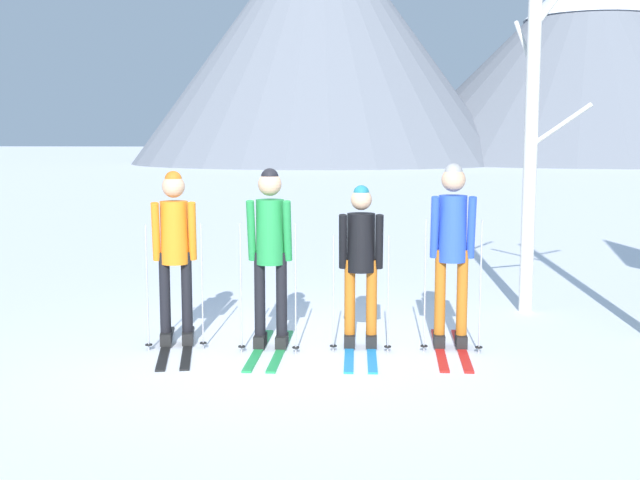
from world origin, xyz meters
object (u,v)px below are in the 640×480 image
(skier_in_green, at_px, (270,249))
(skier_in_black, at_px, (361,261))
(skier_in_orange, at_px, (175,247))
(skier_in_blue, at_px, (452,243))
(birch_tree_tall, at_px, (532,128))

(skier_in_green, height_order, skier_in_black, skier_in_green)
(skier_in_orange, distance_m, skier_in_green, 0.99)
(skier_in_black, xyz_separation_m, skier_in_blue, (0.90, 0.14, 0.18))
(skier_in_blue, xyz_separation_m, birch_tree_tall, (0.95, 1.87, 1.17))
(skier_in_green, relative_size, skier_in_blue, 0.97)
(skier_in_orange, xyz_separation_m, birch_tree_tall, (3.73, 2.17, 1.22))
(skier_in_green, bearing_deg, skier_in_blue, 9.65)
(skier_in_green, height_order, skier_in_blue, skier_in_blue)
(skier_in_orange, height_order, skier_in_blue, skier_in_blue)
(skier_in_black, relative_size, birch_tree_tall, 0.39)
(skier_in_green, distance_m, birch_tree_tall, 3.71)
(skier_in_orange, xyz_separation_m, skier_in_black, (1.88, 0.16, -0.12))
(skier_in_black, bearing_deg, birch_tree_tall, 47.35)
(skier_in_blue, height_order, birch_tree_tall, birch_tree_tall)
(skier_in_green, bearing_deg, skier_in_black, 10.21)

